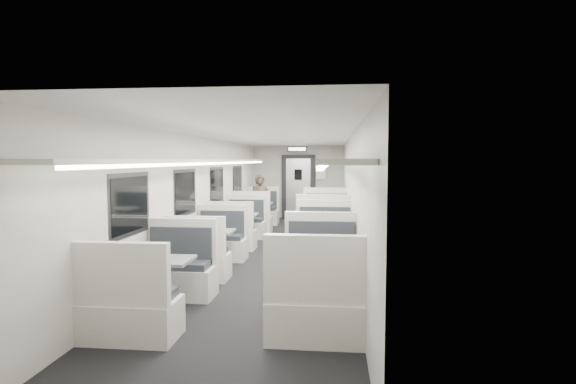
% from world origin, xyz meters
% --- Properties ---
extents(room, '(3.24, 12.24, 2.64)m').
position_xyz_m(room, '(0.00, 0.00, 1.20)').
color(room, black).
rests_on(room, ground).
extents(booth_left_a, '(1.03, 2.10, 1.12)m').
position_xyz_m(booth_left_a, '(-1.00, 3.66, 0.37)').
color(booth_left_a, beige).
rests_on(booth_left_a, room).
extents(booth_left_b, '(0.98, 1.98, 1.06)m').
position_xyz_m(booth_left_b, '(-1.00, 1.33, 0.35)').
color(booth_left_b, beige).
rests_on(booth_left_b, room).
extents(booth_left_c, '(0.97, 1.98, 1.06)m').
position_xyz_m(booth_left_c, '(-1.00, -1.13, 0.35)').
color(booth_left_c, beige).
rests_on(booth_left_c, room).
extents(booth_left_d, '(1.01, 2.05, 1.10)m').
position_xyz_m(booth_left_d, '(-1.00, -3.54, 0.37)').
color(booth_left_d, beige).
rests_on(booth_left_d, room).
extents(booth_right_a, '(1.01, 2.05, 1.09)m').
position_xyz_m(booth_right_a, '(1.00, 3.18, 0.37)').
color(booth_right_a, beige).
rests_on(booth_right_a, room).
extents(booth_right_b, '(1.15, 2.33, 1.25)m').
position_xyz_m(booth_right_b, '(1.00, 1.16, 0.42)').
color(booth_right_b, beige).
rests_on(booth_right_b, room).
extents(booth_right_c, '(1.08, 2.18, 1.17)m').
position_xyz_m(booth_right_c, '(1.00, -1.22, 0.39)').
color(booth_right_c, beige).
rests_on(booth_right_c, room).
extents(booth_right_d, '(1.08, 2.20, 1.18)m').
position_xyz_m(booth_right_d, '(1.00, -3.30, 0.39)').
color(booth_right_d, beige).
rests_on(booth_right_d, room).
extents(passenger, '(0.61, 0.44, 1.55)m').
position_xyz_m(passenger, '(-0.79, 2.97, 0.77)').
color(passenger, black).
rests_on(passenger, room).
extents(window_a, '(0.02, 1.18, 0.84)m').
position_xyz_m(window_a, '(-1.49, 3.40, 1.35)').
color(window_a, black).
rests_on(window_a, room).
extents(window_b, '(0.02, 1.18, 0.84)m').
position_xyz_m(window_b, '(-1.49, 1.20, 1.35)').
color(window_b, black).
rests_on(window_b, room).
extents(window_c, '(0.02, 1.18, 0.84)m').
position_xyz_m(window_c, '(-1.49, -1.00, 1.35)').
color(window_c, black).
rests_on(window_c, room).
extents(window_d, '(0.02, 1.18, 0.84)m').
position_xyz_m(window_d, '(-1.49, -3.20, 1.35)').
color(window_d, black).
rests_on(window_d, room).
extents(luggage_rack_left, '(0.46, 10.40, 0.09)m').
position_xyz_m(luggage_rack_left, '(-1.24, -0.30, 1.92)').
color(luggage_rack_left, beige).
rests_on(luggage_rack_left, room).
extents(luggage_rack_right, '(0.46, 10.40, 0.09)m').
position_xyz_m(luggage_rack_right, '(1.24, -0.30, 1.92)').
color(luggage_rack_right, beige).
rests_on(luggage_rack_right, room).
extents(vestibule_door, '(1.10, 0.13, 2.10)m').
position_xyz_m(vestibule_door, '(0.00, 5.93, 1.04)').
color(vestibule_door, black).
rests_on(vestibule_door, room).
extents(exit_sign, '(0.62, 0.12, 0.16)m').
position_xyz_m(exit_sign, '(0.00, 5.44, 2.28)').
color(exit_sign, black).
rests_on(exit_sign, room).
extents(wall_notice, '(0.32, 0.02, 0.40)m').
position_xyz_m(wall_notice, '(0.75, 5.92, 1.50)').
color(wall_notice, white).
rests_on(wall_notice, room).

